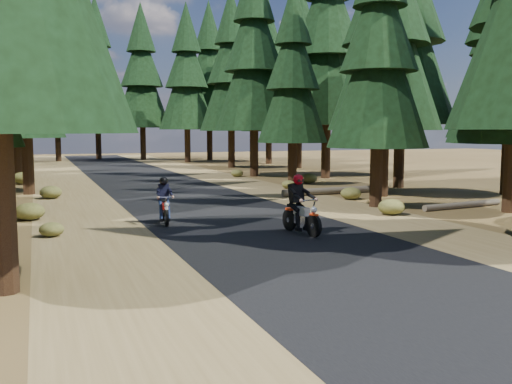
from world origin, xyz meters
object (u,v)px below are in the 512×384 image
Objects in this scene: log_near at (337,191)px; rider_lead at (301,214)px; log_far at (463,205)px; rider_follow at (165,208)px.

rider_lead reaches higher than log_near.
log_far is 8.44m from rider_lead.
rider_lead is at bearing -128.17° from log_near.
rider_lead reaches higher than rider_follow.
rider_lead is at bearing -168.96° from log_far.
rider_lead reaches higher than log_far.
rider_follow is (-11.19, 0.46, 0.37)m from log_far.
rider_lead is (-5.96, -8.61, 0.40)m from log_near.
log_near is 10.67m from rider_follow.
rider_follow reaches higher than log_far.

